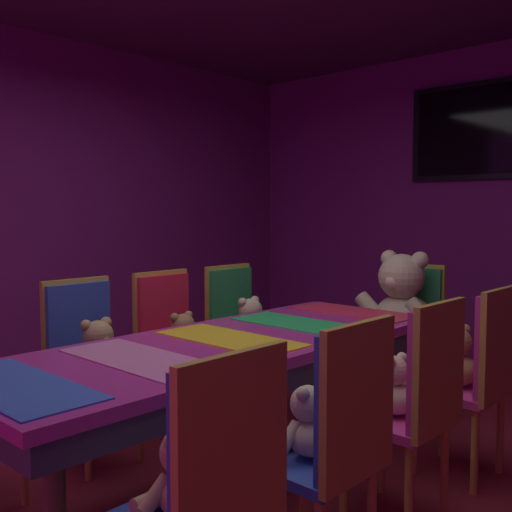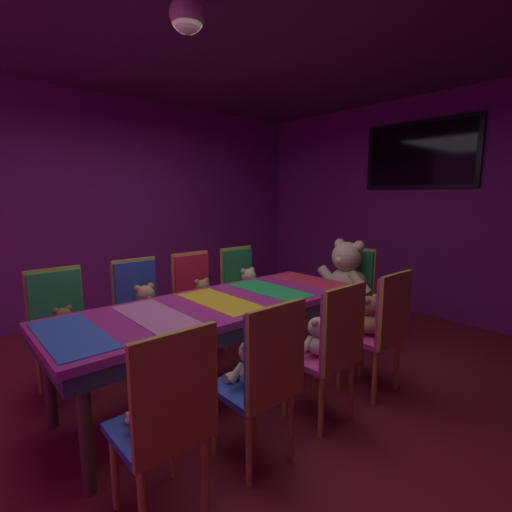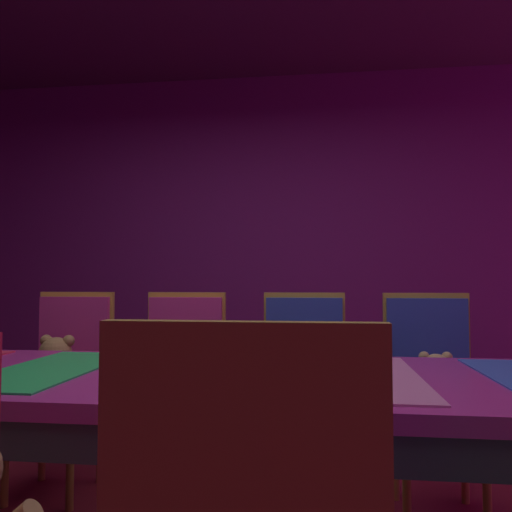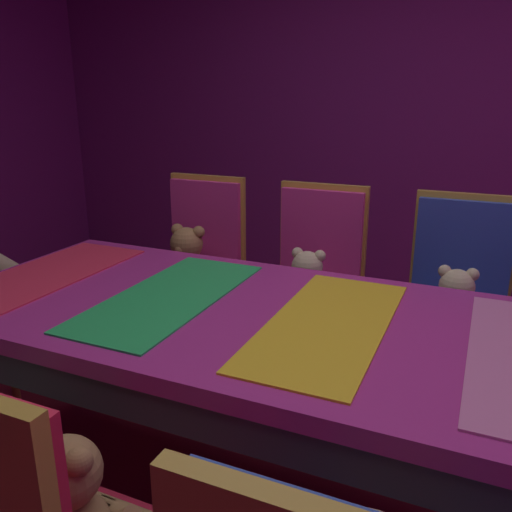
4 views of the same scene
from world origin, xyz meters
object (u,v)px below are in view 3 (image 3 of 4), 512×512
Objects in this scene: teddy_right_2 at (174,380)px; teddy_right_0 at (437,387)px; chair_right_3 at (69,367)px; chair_right_0 at (430,376)px; chair_right_1 at (304,373)px; chair_right_2 at (182,370)px; teddy_right_1 at (303,383)px; banquet_table at (203,399)px; teddy_right_3 at (54,373)px.

teddy_right_0 is at bearing 90.04° from teddy_right_2.
chair_right_3 is at bearing -104.41° from teddy_right_2.
chair_right_3 is (0.01, 1.81, 0.00)m from chair_right_0.
chair_right_3 is (0.16, 0.61, 0.02)m from teddy_right_2.
chair_right_0 is at bearing 89.57° from chair_right_1.
chair_right_2 is 1.00× the size of chair_right_3.
chair_right_0 is 1.81m from chair_right_3.
chair_right_2 is at bearing -89.98° from chair_right_0.
chair_right_0 is at bearing -180.00° from teddy_right_0.
teddy_right_0 is 0.98× the size of teddy_right_1.
chair_right_2 reaches higher than banquet_table.
banquet_table is at bearing -46.49° from chair_right_0.
teddy_right_1 reaches higher than teddy_right_0.
teddy_right_2 is (-0.15, 0.61, -0.02)m from chair_right_1.
teddy_right_3 is (-0.15, 0.00, -0.00)m from chair_right_3.
teddy_right_3 is (0.01, 1.22, 0.02)m from teddy_right_1.
chair_right_3 is (0.87, 0.91, -0.06)m from banquet_table.
teddy_right_2 reaches higher than teddy_right_0.
banquet_table reaches higher than teddy_right_1.
teddy_right_1 is at bearing 90.45° from teddy_right_2.
chair_right_0 is 2.94× the size of teddy_right_3.
teddy_right_1 is at bearing -90.39° from teddy_right_0.
chair_right_1 is (0.00, 0.59, 0.00)m from chair_right_0.
chair_right_2 is (0.85, 0.30, -0.06)m from banquet_table.
teddy_right_0 is at bearing 0.00° from chair_right_0.
teddy_right_2 is (-0.14, 0.00, -0.02)m from chair_right_2.
chair_right_0 and chair_right_3 have the same top height.
chair_right_0 reaches higher than teddy_right_2.
banquet_table is 8.66× the size of teddy_right_2.
chair_right_0 reaches higher than banquet_table.
teddy_right_1 is at bearing -76.89° from chair_right_0.
banquet_table is at bearing -23.14° from teddy_right_1.
chair_right_1 reaches higher than teddy_right_0.
banquet_table reaches higher than teddy_right_2.
chair_right_2 is (-0.00, 1.20, 0.00)m from chair_right_0.
chair_right_0 is 0.61m from teddy_right_1.
chair_right_3 is (0.01, 0.61, 0.00)m from chair_right_2.
teddy_right_3 is (-0.13, 0.61, -0.00)m from chair_right_2.
chair_right_0 and chair_right_1 have the same top height.
chair_right_3 is at bearing -97.10° from teddy_right_1.
chair_right_1 is 0.63m from teddy_right_2.
teddy_right_0 is at bearing -51.65° from banquet_table.
banquet_table is at bearing 51.64° from teddy_right_3.
teddy_right_0 is 1.82m from chair_right_3.
chair_right_1 is at bearing -19.61° from banquet_table.
banquet_table is 1.17m from teddy_right_3.
teddy_right_3 is at bearing -90.28° from teddy_right_1.
chair_right_0 is at bearing 103.11° from teddy_right_1.
chair_right_0 is 1.00× the size of chair_right_3.
chair_right_1 and chair_right_2 have the same top height.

